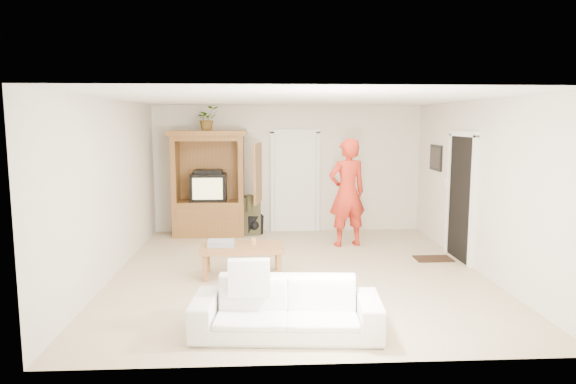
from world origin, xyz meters
name	(u,v)px	position (x,y,z in m)	size (l,w,h in m)	color
floor	(298,272)	(0.00, 0.00, 0.00)	(6.00, 6.00, 0.00)	tan
ceiling	(299,99)	(0.00, 0.00, 2.60)	(6.00, 6.00, 0.00)	white
wall_back	(288,169)	(0.00, 3.00, 1.30)	(5.50, 5.50, 0.00)	silver
wall_front	(323,230)	(0.00, -3.00, 1.30)	(5.50, 5.50, 0.00)	silver
wall_left	(111,189)	(-2.75, 0.00, 1.30)	(6.00, 6.00, 0.00)	silver
wall_right	(479,186)	(2.75, 0.00, 1.30)	(6.00, 6.00, 0.00)	silver
armoire	(210,190)	(-1.58, 2.66, 0.91)	(1.82, 1.14, 2.10)	brown
door_back	(295,183)	(0.15, 2.97, 1.02)	(0.85, 0.05, 2.04)	white
doorway_right	(461,199)	(2.73, 0.60, 1.02)	(0.05, 0.90, 2.04)	black
framed_picture	(436,158)	(2.73, 1.90, 1.60)	(0.03, 0.60, 0.48)	black
doormat	(433,259)	(2.30, 0.60, 0.01)	(0.60, 0.40, 0.02)	#382316
plant	(207,118)	(-1.60, 2.63, 2.33)	(0.42, 0.36, 0.47)	#4C7238
man	(347,193)	(1.01, 1.63, 0.99)	(0.72, 0.47, 1.98)	red
sofa	(286,308)	(-0.30, -2.29, 0.29)	(2.00, 0.78, 0.59)	white
coffee_table	(242,249)	(-0.84, -0.13, 0.40)	(1.24, 0.70, 0.45)	#936033
towel	(221,243)	(-1.15, -0.13, 0.49)	(0.38, 0.28, 0.08)	#D1457D
candle	(253,241)	(-0.68, -0.07, 0.50)	(0.08, 0.08, 0.10)	tan
backpack_black	(254,225)	(-0.70, 2.64, 0.20)	(0.32, 0.19, 0.40)	black
backpack_olive	(249,215)	(-0.80, 2.67, 0.39)	(0.41, 0.30, 0.78)	#47442B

